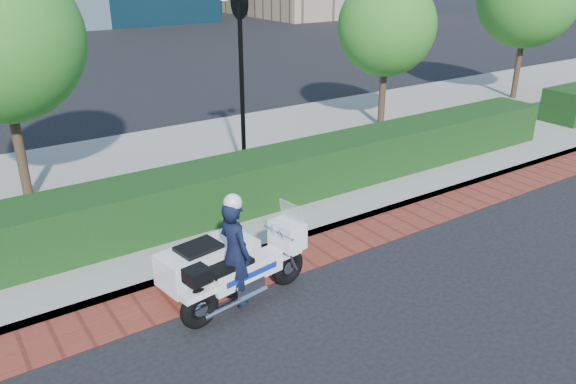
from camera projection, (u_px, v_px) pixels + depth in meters
ground at (356, 295)px, 8.76m from camera, size 120.00×120.00×0.00m
brick_strip at (301, 256)px, 9.90m from camera, size 60.00×1.00×0.01m
sidewalk at (191, 176)px, 13.31m from camera, size 60.00×8.00×0.15m
hedge_main at (241, 185)px, 11.25m from camera, size 18.00×1.20×1.00m
lamppost at (241, 53)px, 12.10m from camera, size 1.02×0.70×4.21m
tree_c at (387, 27)px, 15.90m from camera, size 2.80×2.80×4.30m
police_motorcycle at (227, 261)px, 8.46m from camera, size 2.31×1.65×1.87m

